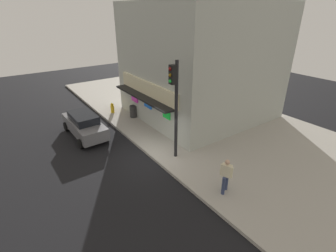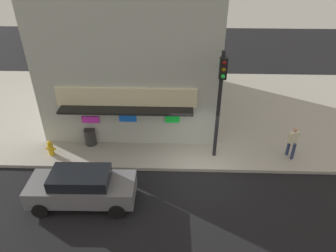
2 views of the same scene
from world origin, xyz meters
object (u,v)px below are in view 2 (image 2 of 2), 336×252
object	(u,v)px
traffic_light	(220,94)
trash_can	(90,137)
pedestrian	(293,141)
fire_hydrant	(51,148)
parked_car_grey	(82,187)

from	to	relation	value
traffic_light	trash_can	xyz separation A→B (m)	(-6.45, 0.86, -3.00)
traffic_light	pedestrian	xyz separation A→B (m)	(3.76, 0.09, -2.50)
trash_can	traffic_light	bearing A→B (deg)	-7.59
traffic_light	trash_can	world-z (taller)	traffic_light
pedestrian	fire_hydrant	bearing A→B (deg)	-179.05
fire_hydrant	trash_can	xyz separation A→B (m)	(1.78, 0.97, 0.06)
trash_can	pedestrian	xyz separation A→B (m)	(10.22, -0.77, 0.50)
traffic_light	parked_car_grey	xyz separation A→B (m)	(-5.79, -3.16, -2.80)
traffic_light	trash_can	distance (m)	7.17
fire_hydrant	pedestrian	xyz separation A→B (m)	(12.00, 0.20, 0.56)
traffic_light	pedestrian	world-z (taller)	traffic_light
trash_can	pedestrian	bearing A→B (deg)	-4.30
traffic_light	trash_can	bearing A→B (deg)	172.41
trash_can	parked_car_grey	bearing A→B (deg)	-80.62
parked_car_grey	fire_hydrant	bearing A→B (deg)	128.72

